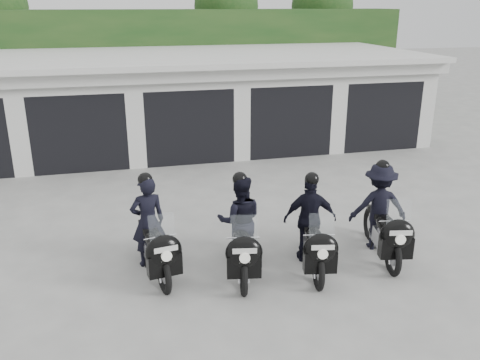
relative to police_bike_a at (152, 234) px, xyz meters
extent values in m
plane|color=#A0A09A|center=(1.63, 0.71, -0.72)|extent=(80.00, 80.00, 0.00)
cube|color=silver|center=(1.63, 9.21, 0.68)|extent=(16.00, 6.00, 2.80)
cube|color=silver|center=(1.63, 9.01, 2.16)|extent=(16.40, 6.80, 0.16)
cube|color=silver|center=(1.63, 5.96, 1.93)|extent=(16.40, 0.12, 0.40)
cube|color=black|center=(1.63, 6.19, -0.60)|extent=(16.00, 0.06, 0.24)
cube|color=silver|center=(-3.02, 6.36, 0.68)|extent=(0.50, 0.50, 2.80)
cube|color=black|center=(-1.47, 7.41, 0.38)|extent=(2.60, 2.60, 2.20)
cube|color=silver|center=(-1.47, 6.36, 1.78)|extent=(2.60, 0.50, 0.60)
cube|color=silver|center=(0.08, 6.36, 0.68)|extent=(0.50, 0.50, 2.80)
cube|color=black|center=(1.63, 7.41, 0.38)|extent=(2.60, 2.60, 2.20)
cube|color=silver|center=(1.63, 6.36, 1.78)|extent=(2.60, 0.50, 0.60)
cube|color=silver|center=(3.18, 6.36, 0.68)|extent=(0.50, 0.50, 2.80)
cube|color=black|center=(4.73, 7.41, 0.38)|extent=(2.60, 2.60, 2.20)
cube|color=silver|center=(4.73, 6.36, 1.78)|extent=(2.60, 0.50, 0.60)
cube|color=silver|center=(6.28, 6.36, 0.68)|extent=(0.50, 0.50, 2.80)
cube|color=black|center=(7.83, 7.41, 0.38)|extent=(2.60, 2.60, 2.20)
cube|color=silver|center=(7.83, 6.36, 1.78)|extent=(2.60, 0.50, 0.60)
cube|color=silver|center=(9.38, 6.36, 0.68)|extent=(0.50, 0.50, 2.80)
cube|color=#183C15|center=(1.63, 13.21, 1.43)|extent=(20.00, 2.00, 4.30)
cylinder|color=black|center=(-4.87, 14.71, 0.93)|extent=(0.24, 0.24, 3.30)
sphere|color=#183C15|center=(4.63, 14.71, 3.68)|extent=(2.80, 2.80, 2.80)
cylinder|color=black|center=(4.63, 14.71, 0.93)|extent=(0.24, 0.24, 3.30)
sphere|color=#183C15|center=(9.13, 14.71, 3.68)|extent=(2.80, 2.80, 2.80)
cylinder|color=black|center=(9.13, 14.71, 0.93)|extent=(0.24, 0.24, 3.30)
torus|color=black|center=(0.11, -0.69, -0.42)|extent=(0.22, 0.71, 0.70)
torus|color=black|center=(-0.11, 0.68, -0.42)|extent=(0.22, 0.71, 0.70)
cube|color=#ADADB2|center=(0.00, 0.02, -0.36)|extent=(0.33, 0.56, 0.31)
cube|color=black|center=(0.00, 0.00, -0.51)|extent=(0.28, 1.25, 0.06)
ellipsoid|color=black|center=(0.02, -0.14, -0.03)|extent=(0.40, 0.60, 0.28)
cube|color=black|center=(-0.04, 0.27, -0.01)|extent=(0.33, 0.56, 0.10)
ellipsoid|color=black|center=(0.12, -0.76, 0.03)|extent=(0.65, 0.41, 0.58)
cube|color=black|center=(0.12, -0.76, -0.19)|extent=(0.59, 0.30, 0.39)
cube|color=#B2BFC6|center=(0.12, -0.73, 0.41)|extent=(0.44, 0.18, 0.49)
cylinder|color=silver|center=(0.09, -0.57, 0.20)|extent=(0.54, 0.11, 0.03)
cube|color=silver|center=(0.15, -0.92, 0.14)|extent=(0.38, 0.08, 0.09)
cube|color=silver|center=(0.15, -0.90, -0.03)|extent=(0.17, 0.04, 0.10)
imported|color=black|center=(-0.05, 0.28, 0.12)|extent=(0.67, 0.50, 1.69)
sphere|color=black|center=(-0.05, 0.28, 0.92)|extent=(0.26, 0.26, 0.26)
torus|color=black|center=(1.38, -1.05, -0.42)|extent=(0.23, 0.71, 0.70)
torus|color=black|center=(1.63, 0.32, -0.42)|extent=(0.23, 0.71, 0.70)
cube|color=#ADADB2|center=(1.51, -0.35, -0.36)|extent=(0.34, 0.57, 0.31)
cube|color=black|center=(1.51, -0.36, -0.51)|extent=(0.30, 1.25, 0.06)
ellipsoid|color=black|center=(1.48, -0.51, -0.03)|extent=(0.41, 0.60, 0.28)
cube|color=black|center=(1.56, -0.10, -0.01)|extent=(0.34, 0.57, 0.10)
ellipsoid|color=black|center=(1.37, -1.12, 0.03)|extent=(0.66, 0.42, 0.58)
cube|color=black|center=(1.37, -1.12, -0.19)|extent=(0.59, 0.31, 0.39)
cube|color=#B2BFC6|center=(1.37, -1.10, 0.42)|extent=(0.44, 0.19, 0.49)
cylinder|color=silver|center=(1.40, -0.93, 0.20)|extent=(0.54, 0.12, 0.03)
cube|color=silver|center=(1.34, -1.28, 0.15)|extent=(0.38, 0.08, 0.09)
cube|color=silver|center=(1.35, -1.26, -0.03)|extent=(0.17, 0.05, 0.10)
imported|color=black|center=(1.56, -0.08, 0.12)|extent=(0.92, 0.78, 1.69)
sphere|color=black|center=(1.56, -0.08, 0.92)|extent=(0.26, 0.26, 0.26)
torus|color=black|center=(2.65, -1.19, -0.43)|extent=(0.24, 0.69, 0.68)
torus|color=black|center=(2.91, 0.13, -0.43)|extent=(0.24, 0.69, 0.68)
cube|color=#ADADB2|center=(2.78, -0.51, -0.37)|extent=(0.34, 0.55, 0.30)
cube|color=black|center=(2.78, -0.53, -0.52)|extent=(0.31, 1.21, 0.06)
ellipsoid|color=black|center=(2.75, -0.67, -0.05)|extent=(0.40, 0.59, 0.27)
cube|color=black|center=(2.83, -0.27, -0.03)|extent=(0.34, 0.55, 0.09)
ellipsoid|color=black|center=(2.63, -1.27, 0.01)|extent=(0.64, 0.42, 0.56)
cube|color=black|center=(2.63, -1.27, -0.21)|extent=(0.57, 0.31, 0.37)
cube|color=#B2BFC6|center=(2.64, -1.24, 0.38)|extent=(0.43, 0.19, 0.48)
cylinder|color=silver|center=(2.67, -1.08, 0.18)|extent=(0.52, 0.13, 0.03)
cube|color=silver|center=(2.60, -1.42, 0.12)|extent=(0.37, 0.09, 0.08)
cube|color=silver|center=(2.61, -1.39, -0.05)|extent=(0.17, 0.05, 0.09)
imported|color=black|center=(2.83, -0.26, 0.10)|extent=(1.05, 0.73, 1.64)
sphere|color=black|center=(2.83, -0.26, 0.87)|extent=(0.25, 0.25, 0.25)
torus|color=black|center=(4.11, -1.07, -0.42)|extent=(0.25, 0.72, 0.71)
torus|color=black|center=(4.39, 0.31, -0.42)|extent=(0.25, 0.72, 0.71)
cube|color=#ADADB2|center=(4.25, -0.36, -0.35)|extent=(0.36, 0.58, 0.31)
cube|color=black|center=(4.25, -0.38, -0.51)|extent=(0.33, 1.26, 0.06)
ellipsoid|color=black|center=(4.22, -0.52, -0.02)|extent=(0.42, 0.61, 0.28)
cube|color=black|center=(4.30, -0.11, 0.00)|extent=(0.36, 0.58, 0.10)
ellipsoid|color=black|center=(4.09, -1.14, 0.04)|extent=(0.67, 0.44, 0.59)
cube|color=black|center=(4.09, -1.14, -0.19)|extent=(0.60, 0.32, 0.39)
cube|color=#B2BFC6|center=(4.10, -1.11, 0.43)|extent=(0.44, 0.20, 0.50)
cylinder|color=silver|center=(4.13, -0.95, 0.21)|extent=(0.54, 0.14, 0.03)
cube|color=silver|center=(4.06, -1.31, 0.16)|extent=(0.39, 0.09, 0.09)
cube|color=silver|center=(4.06, -1.28, -0.02)|extent=(0.18, 0.05, 0.10)
imported|color=black|center=(4.31, -0.09, 0.13)|extent=(1.20, 0.78, 1.71)
sphere|color=black|center=(4.31, -0.09, 0.94)|extent=(0.26, 0.26, 0.26)
camera|label=1|loc=(-0.46, -8.19, 3.82)|focal=38.00mm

